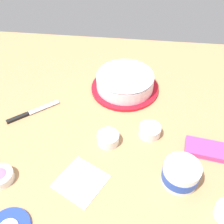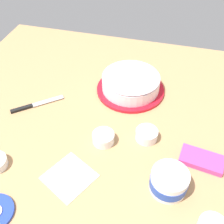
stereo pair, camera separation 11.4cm
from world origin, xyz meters
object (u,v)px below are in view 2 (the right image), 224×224
(frosted_cake, at_px, (131,83))
(paper_napkin, at_px, (69,177))
(spreading_knife, at_px, (33,105))
(sprinkle_bowl_orange, at_px, (147,135))
(sprinkle_bowl_rainbow, at_px, (103,138))
(frosting_tub, at_px, (169,181))
(candy_box_lower, at_px, (202,160))

(frosted_cake, height_order, paper_napkin, frosted_cake)
(spreading_knife, height_order, sprinkle_bowl_orange, sprinkle_bowl_orange)
(sprinkle_bowl_rainbow, bearing_deg, sprinkle_bowl_orange, 20.16)
(frosting_tub, distance_m, spreading_knife, 0.67)
(frosting_tub, distance_m, sprinkle_bowl_orange, 0.23)
(spreading_knife, xyz_separation_m, sprinkle_bowl_orange, (0.52, -0.05, 0.02))
(sprinkle_bowl_orange, xyz_separation_m, sprinkle_bowl_rainbow, (-0.16, -0.06, 0.00))
(frosting_tub, distance_m, paper_napkin, 0.34)
(frosting_tub, xyz_separation_m, spreading_knife, (-0.62, 0.25, -0.04))
(frosting_tub, bearing_deg, candy_box_lower, 52.28)
(frosting_tub, bearing_deg, paper_napkin, -172.45)
(sprinkle_bowl_rainbow, distance_m, paper_napkin, 0.20)
(frosting_tub, xyz_separation_m, sprinkle_bowl_rainbow, (-0.26, 0.14, -0.02))
(spreading_knife, relative_size, sprinkle_bowl_rainbow, 2.28)
(frosted_cake, relative_size, spreading_knife, 1.62)
(sprinkle_bowl_rainbow, relative_size, candy_box_lower, 0.55)
(sprinkle_bowl_orange, relative_size, paper_napkin, 0.58)
(candy_box_lower, bearing_deg, sprinkle_bowl_rainbow, -171.67)
(frosted_cake, xyz_separation_m, spreading_knife, (-0.39, -0.22, -0.04))
(frosting_tub, bearing_deg, sprinkle_bowl_orange, 117.91)
(sprinkle_bowl_rainbow, bearing_deg, candy_box_lower, -0.29)
(sprinkle_bowl_orange, xyz_separation_m, candy_box_lower, (0.21, -0.06, -0.01))
(candy_box_lower, height_order, paper_napkin, candy_box_lower)
(frosting_tub, bearing_deg, sprinkle_bowl_rainbow, 151.95)
(candy_box_lower, bearing_deg, frosting_tub, -119.10)
(frosted_cake, distance_m, sprinkle_bowl_rainbow, 0.33)
(frosted_cake, distance_m, sprinkle_bowl_orange, 0.30)
(frosted_cake, xyz_separation_m, sprinkle_bowl_rainbow, (-0.04, -0.33, -0.02))
(paper_napkin, bearing_deg, frosted_cake, 77.98)
(paper_napkin, bearing_deg, candy_box_lower, 22.49)
(frosted_cake, bearing_deg, paper_napkin, -102.02)
(spreading_knife, xyz_separation_m, paper_napkin, (0.29, -0.30, -0.00))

